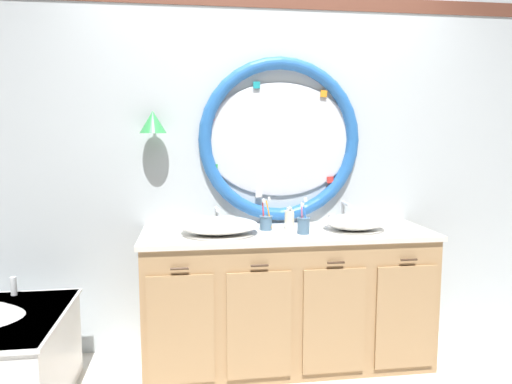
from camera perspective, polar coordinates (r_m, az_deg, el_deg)
name	(u,v)px	position (r m, az deg, el deg)	size (l,w,h in m)	color
ground_plane	(283,382)	(3.04, 3.32, -21.83)	(14.00, 14.00, 0.00)	silver
back_wall_assembly	(268,156)	(3.24, 1.51, 4.35)	(6.40, 0.26, 2.60)	silver
vanity_counter	(287,297)	(3.10, 3.73, -12.43)	(1.81, 0.62, 0.86)	tan
sink_basin_left	(219,225)	(2.90, -4.49, -4.01)	(0.48, 0.48, 0.10)	white
sink_basin_right	(355,222)	(3.07, 11.81, -3.53)	(0.39, 0.39, 0.10)	white
faucet_set_left	(217,218)	(3.13, -4.76, -3.14)	(0.23, 0.13, 0.14)	silver
faucet_set_right	(343,214)	(3.28, 10.44, -2.61)	(0.22, 0.15, 0.15)	silver
toothbrush_holder_left	(266,222)	(3.00, 1.21, -3.59)	(0.09, 0.09, 0.21)	slate
toothbrush_holder_right	(304,224)	(2.90, 5.74, -3.91)	(0.08, 0.08, 0.22)	slate
soap_dispenser	(289,219)	(3.04, 4.04, -3.26)	(0.06, 0.07, 0.15)	#EFE5C6
folded_hand_towel	(165,238)	(2.75, -10.87, -5.40)	(0.19, 0.11, 0.04)	white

